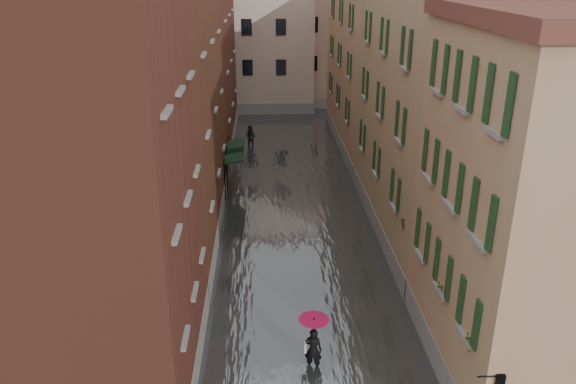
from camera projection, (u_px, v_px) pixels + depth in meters
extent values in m
plane|color=#5C5C5F|center=(312.00, 338.00, 21.05)|extent=(120.00, 120.00, 0.00)
cube|color=#4C5255|center=(293.00, 201.00, 33.06)|extent=(10.00, 60.00, 0.20)
cube|color=brown|center=(83.00, 203.00, 16.48)|extent=(6.00, 8.00, 13.00)
cube|color=#572F1B|center=(152.00, 117.00, 26.76)|extent=(6.00, 14.00, 12.50)
cube|color=brown|center=(188.00, 55.00, 40.38)|extent=(6.00, 16.00, 14.00)
cube|color=#A47A55|center=(545.00, 217.00, 17.34)|extent=(6.00, 8.00, 11.50)
cube|color=#A07F61|center=(442.00, 109.00, 27.25)|extent=(6.00, 14.00, 13.00)
cube|color=#A47A55|center=(380.00, 71.00, 41.43)|extent=(6.00, 16.00, 11.50)
cube|color=#C3B49B|center=(248.00, 39.00, 53.70)|extent=(12.00, 9.00, 13.00)
cube|color=tan|center=(339.00, 41.00, 56.12)|extent=(10.00, 9.00, 12.00)
cube|color=black|center=(234.00, 156.00, 33.13)|extent=(1.09, 2.64, 0.31)
cylinder|color=black|center=(225.00, 182.00, 32.32)|extent=(0.06, 0.06, 2.80)
cylinder|color=black|center=(227.00, 167.00, 34.77)|extent=(0.06, 0.06, 2.80)
cube|color=black|center=(235.00, 146.00, 34.87)|extent=(1.09, 2.98, 0.31)
cylinder|color=black|center=(227.00, 172.00, 33.90)|extent=(0.06, 0.06, 2.80)
cylinder|color=black|center=(229.00, 156.00, 36.66)|extent=(0.06, 0.06, 2.80)
cylinder|color=black|center=(489.00, 376.00, 14.50)|extent=(0.60, 0.05, 0.05)
cube|color=black|center=(500.00, 379.00, 14.55)|extent=(0.22, 0.22, 0.35)
cube|color=beige|center=(500.00, 379.00, 14.55)|extent=(0.14, 0.14, 0.24)
cube|color=brown|center=(474.00, 343.00, 15.71)|extent=(0.22, 0.85, 0.18)
imported|color=#265926|center=(476.00, 331.00, 15.55)|extent=(0.59, 0.51, 0.66)
cube|color=brown|center=(444.00, 291.00, 18.22)|extent=(0.22, 0.85, 0.18)
imported|color=#265926|center=(446.00, 280.00, 18.06)|extent=(0.59, 0.51, 0.66)
cube|color=brown|center=(407.00, 224.00, 22.95)|extent=(0.22, 0.85, 0.18)
imported|color=#265926|center=(407.00, 215.00, 22.80)|extent=(0.59, 0.51, 0.66)
imported|color=black|center=(313.00, 350.00, 19.08)|extent=(0.70, 0.55, 1.67)
cube|color=beige|center=(305.00, 346.00, 19.07)|extent=(0.08, 0.30, 0.38)
cylinder|color=black|center=(313.00, 337.00, 18.88)|extent=(0.02, 0.02, 1.00)
cone|color=#A60B3A|center=(314.00, 323.00, 18.67)|extent=(1.06, 1.06, 0.28)
imported|color=black|center=(251.00, 137.00, 42.67)|extent=(1.03, 0.93, 1.75)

